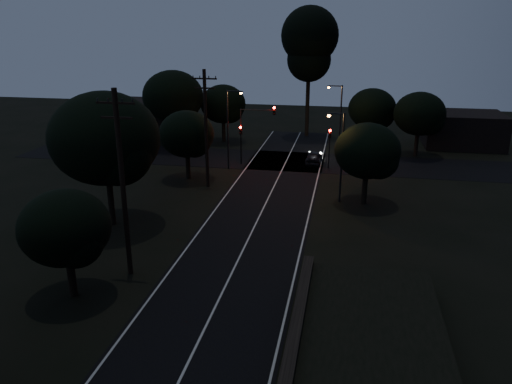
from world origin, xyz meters
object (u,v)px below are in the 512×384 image
(utility_pole_far, at_px, (206,127))
(tall_pine, at_px, (309,43))
(signal_left, at_px, (241,138))
(car, at_px, (314,157))
(utility_pole_mid, at_px, (122,182))
(signal_mast, at_px, (257,124))
(signal_right, at_px, (330,141))
(streetlight_c, at_px, (340,151))
(streetlight_b, at_px, (339,117))
(streetlight_a, at_px, (230,124))

(utility_pole_far, xyz_separation_m, tall_pine, (7.00, 23.00, 6.27))
(signal_left, xyz_separation_m, car, (7.58, 1.50, -2.15))
(utility_pole_mid, height_order, signal_mast, utility_pole_mid)
(signal_right, bearing_deg, signal_left, 180.00)
(streetlight_c, bearing_deg, streetlight_b, 92.14)
(signal_left, relative_size, car, 1.01)
(utility_pole_mid, distance_m, streetlight_c, 19.15)
(streetlight_c, bearing_deg, streetlight_a, 144.31)
(tall_pine, xyz_separation_m, streetlight_a, (-6.31, -17.00, -7.12))
(tall_pine, height_order, signal_left, tall_pine)
(streetlight_a, xyz_separation_m, streetlight_c, (11.14, -8.00, -0.29))
(utility_pole_mid, relative_size, signal_left, 2.68)
(signal_left, bearing_deg, utility_pole_far, -99.94)
(utility_pole_far, height_order, streetlight_c, utility_pole_far)
(streetlight_a, xyz_separation_m, streetlight_b, (10.61, 6.00, 0.00))
(tall_pine, bearing_deg, streetlight_a, -110.36)
(streetlight_b, distance_m, car, 5.22)
(utility_pole_far, xyz_separation_m, streetlight_c, (11.83, -2.00, -1.13))
(signal_left, bearing_deg, signal_right, 0.00)
(tall_pine, bearing_deg, car, -81.66)
(streetlight_a, distance_m, car, 9.82)
(utility_pole_mid, height_order, streetlight_a, utility_pole_mid)
(utility_pole_far, relative_size, tall_pine, 0.64)
(utility_pole_far, bearing_deg, streetlight_b, 46.70)
(signal_left, xyz_separation_m, streetlight_a, (-0.71, -1.99, 1.80))
(utility_pole_mid, distance_m, streetlight_b, 31.15)
(streetlight_b, xyz_separation_m, car, (-2.33, -2.51, -3.95))
(streetlight_a, xyz_separation_m, car, (8.29, 3.49, -3.95))
(utility_pole_mid, distance_m, utility_pole_far, 17.00)
(utility_pole_far, height_order, car, utility_pole_far)
(tall_pine, distance_m, signal_mast, 17.19)
(signal_right, bearing_deg, utility_pole_far, -143.00)
(streetlight_a, height_order, streetlight_c, streetlight_a)
(car, bearing_deg, signal_left, 12.18)
(signal_left, xyz_separation_m, streetlight_b, (9.91, 4.01, 1.80))
(utility_pole_far, distance_m, car, 13.92)
(utility_pole_mid, bearing_deg, tall_pine, 80.07)
(streetlight_c, distance_m, car, 12.39)
(signal_right, distance_m, streetlight_b, 4.45)
(tall_pine, relative_size, streetlight_b, 2.04)
(utility_pole_mid, relative_size, signal_mast, 1.76)
(streetlight_c, bearing_deg, tall_pine, 100.93)
(utility_pole_mid, bearing_deg, streetlight_a, 88.27)
(utility_pole_far, height_order, streetlight_b, utility_pole_far)
(utility_pole_mid, xyz_separation_m, signal_right, (10.60, 24.99, -2.90))
(signal_mast, distance_m, streetlight_b, 9.15)
(signal_right, bearing_deg, utility_pole_mid, -112.99)
(streetlight_a, bearing_deg, streetlight_c, -35.69)
(utility_pole_far, relative_size, streetlight_a, 1.31)
(utility_pole_mid, relative_size, streetlight_b, 1.38)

